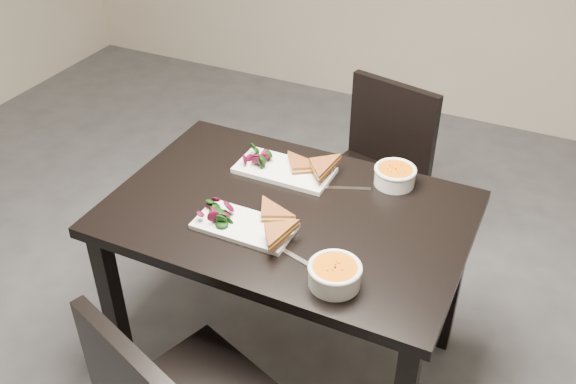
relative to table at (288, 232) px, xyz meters
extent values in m
plane|color=#47474C|center=(-0.24, -0.17, -0.65)|extent=(5.00, 5.00, 0.00)
cube|color=black|center=(0.00, 0.00, 0.08)|extent=(1.20, 0.80, 0.04)
cube|color=black|center=(-0.54, -0.34, -0.30)|extent=(0.06, 0.06, 0.71)
cube|color=black|center=(-0.54, 0.34, -0.30)|extent=(0.06, 0.06, 0.71)
cube|color=black|center=(0.54, 0.34, -0.30)|extent=(0.06, 0.06, 0.71)
cube|color=black|center=(-0.12, -0.37, -0.45)|extent=(0.05, 0.05, 0.41)
cube|color=black|center=(0.05, 0.70, -0.22)|extent=(0.50, 0.50, 0.04)
cube|color=black|center=(-0.17, 0.57, -0.45)|extent=(0.05, 0.05, 0.41)
cube|color=black|center=(0.19, 0.49, -0.45)|extent=(0.05, 0.05, 0.41)
cube|color=black|center=(-0.08, 0.92, -0.45)|extent=(0.05, 0.05, 0.41)
cube|color=black|center=(0.27, 0.84, -0.45)|extent=(0.05, 0.05, 0.41)
cube|color=black|center=(0.09, 0.89, 0.00)|extent=(0.42, 0.13, 0.40)
cube|color=white|center=(-0.08, -0.15, 0.11)|extent=(0.32, 0.16, 0.02)
cylinder|color=white|center=(0.28, -0.27, 0.13)|extent=(0.15, 0.15, 0.06)
cylinder|color=orange|center=(0.28, -0.27, 0.15)|extent=(0.13, 0.13, 0.02)
torus|color=white|center=(0.28, -0.27, 0.16)|extent=(0.16, 0.16, 0.02)
cube|color=silver|center=(0.11, -0.21, 0.10)|extent=(0.18, 0.06, 0.00)
cube|color=white|center=(-0.11, 0.20, 0.11)|extent=(0.35, 0.18, 0.02)
cylinder|color=white|center=(0.28, 0.30, 0.13)|extent=(0.14, 0.14, 0.06)
cylinder|color=orange|center=(0.28, 0.30, 0.15)|extent=(0.12, 0.12, 0.02)
torus|color=white|center=(0.28, 0.30, 0.16)|extent=(0.15, 0.15, 0.01)
cube|color=silver|center=(0.13, 0.19, 0.10)|extent=(0.17, 0.08, 0.00)
camera|label=1|loc=(0.74, -1.55, 1.38)|focal=39.70mm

